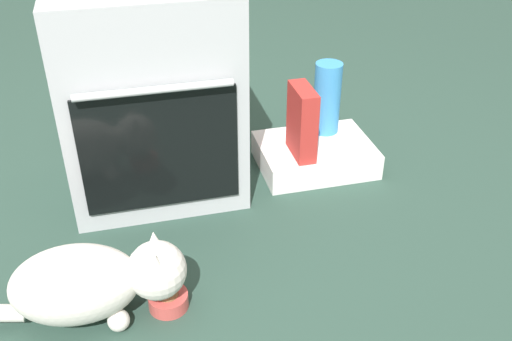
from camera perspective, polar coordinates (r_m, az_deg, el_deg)
name	(u,v)px	position (r m, az deg, el deg)	size (l,w,h in m)	color
ground	(172,246)	(1.99, -8.26, -7.41)	(8.00, 8.00, 0.00)	#284238
oven	(150,93)	(2.13, -10.41, 7.52)	(0.62, 0.56, 0.78)	#B7BABF
pantry_cabinet	(315,155)	(2.38, 5.83, 1.57)	(0.45, 0.34, 0.10)	white
food_bowl	(168,299)	(1.77, -8.67, -12.48)	(0.12, 0.12, 0.07)	#C64C47
cat	(91,282)	(1.72, -16.03, -10.57)	(0.77, 0.25, 0.25)	silver
cereal_box	(302,122)	(2.21, 4.58, 4.80)	(0.07, 0.18, 0.28)	#B72D28
water_bottle	(327,98)	(2.39, 7.04, 7.12)	(0.11, 0.11, 0.30)	#388CD1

